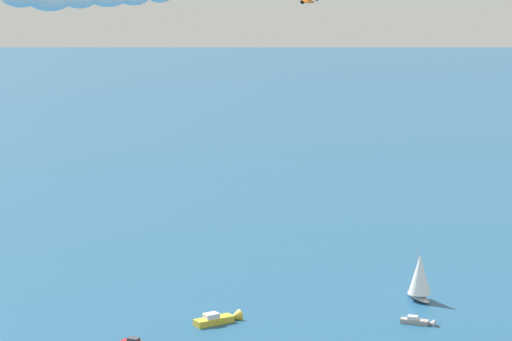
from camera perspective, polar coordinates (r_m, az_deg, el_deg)
The scene contains 3 objects.
motorboat_inshore at distance 186.03m, azimuth 8.75°, elevation -8.00°, with size 5.52×4.99×1.72m.
motorboat_mid_cluster at distance 184.70m, azimuth -1.94°, elevation -7.95°, with size 2.87×8.84×2.53m.
sailboat_outer_ring_e at distance 198.45m, azimuth 8.77°, elevation -5.65°, with size 7.84×4.77×9.81m.
Camera 1 is at (131.27, -72.57, 57.20)m, focal length 74.62 mm.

